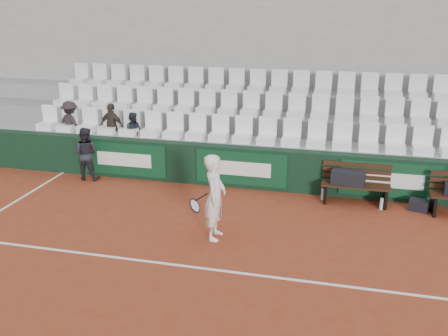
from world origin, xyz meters
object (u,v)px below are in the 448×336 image
(water_bottle_near, at_px, (323,194))
(tennis_player, at_px, (215,197))
(sports_bag_ground, at_px, (419,205))
(spectator_b, at_px, (111,110))
(bench_left, at_px, (355,194))
(water_bottle_far, at_px, (381,204))
(spectator_c, at_px, (132,115))
(sports_bag_left, at_px, (348,178))
(ball_kid, at_px, (86,154))
(spectator_a, at_px, (69,107))

(water_bottle_near, distance_m, tennis_player, 3.16)
(sports_bag_ground, height_order, spectator_b, spectator_b)
(bench_left, xyz_separation_m, water_bottle_far, (0.57, -0.23, -0.10))
(water_bottle_near, xyz_separation_m, water_bottle_far, (1.27, -0.27, -0.01))
(water_bottle_near, xyz_separation_m, spectator_c, (-4.99, 0.89, 1.38))
(spectator_c, bearing_deg, water_bottle_near, 161.66)
(sports_bag_left, height_order, tennis_player, tennis_player)
(water_bottle_far, xyz_separation_m, ball_kid, (-7.16, 0.26, 0.54))
(spectator_a, bearing_deg, spectator_b, -161.87)
(sports_bag_left, bearing_deg, water_bottle_near, 171.08)
(ball_kid, bearing_deg, spectator_c, -137.87)
(sports_bag_ground, xyz_separation_m, water_bottle_near, (-2.06, 0.14, 0.01))
(bench_left, height_order, sports_bag_ground, bench_left)
(bench_left, bearing_deg, sports_bag_ground, -3.88)
(water_bottle_near, relative_size, tennis_player, 0.16)
(sports_bag_ground, distance_m, spectator_a, 9.02)
(water_bottle_far, bearing_deg, tennis_player, -146.08)
(sports_bag_left, xyz_separation_m, water_bottle_far, (0.74, -0.19, -0.47))
(water_bottle_far, relative_size, ball_kid, 0.19)
(bench_left, distance_m, sports_bag_left, 0.42)
(sports_bag_ground, bearing_deg, ball_kid, 179.10)
(ball_kid, bearing_deg, sports_bag_ground, 175.84)
(water_bottle_near, relative_size, spectator_b, 0.22)
(spectator_a, bearing_deg, bench_left, -169.06)
(spectator_a, distance_m, spectator_c, 1.79)
(sports_bag_left, height_order, spectator_a, spectator_a)
(sports_bag_left, bearing_deg, spectator_a, 172.37)
(water_bottle_far, xyz_separation_m, spectator_b, (-6.83, 1.17, 1.49))
(water_bottle_near, height_order, spectator_b, spectator_b)
(ball_kid, distance_m, spectator_b, 1.35)
(tennis_player, xyz_separation_m, spectator_c, (-3.08, 3.31, 0.68))
(bench_left, relative_size, tennis_player, 0.90)
(water_bottle_near, bearing_deg, sports_bag_ground, -3.90)
(bench_left, xyz_separation_m, sports_bag_ground, (1.36, -0.09, -0.10))
(ball_kid, distance_m, spectator_a, 1.58)
(tennis_player, bearing_deg, ball_kid, 148.92)
(bench_left, height_order, water_bottle_far, bench_left)
(sports_bag_left, relative_size, tennis_player, 0.43)
(tennis_player, relative_size, spectator_b, 1.35)
(sports_bag_left, height_order, spectator_c, spectator_c)
(spectator_b, distance_m, spectator_c, 0.58)
(ball_kid, bearing_deg, tennis_player, 145.66)
(spectator_b, bearing_deg, ball_kid, 81.54)
(water_bottle_near, distance_m, water_bottle_far, 1.30)
(tennis_player, bearing_deg, spectator_b, 137.81)
(spectator_b, bearing_deg, tennis_player, 149.06)
(spectator_b, bearing_deg, sports_bag_left, -177.87)
(bench_left, xyz_separation_m, spectator_c, (-5.70, 0.94, 1.29))
(spectator_a, height_order, spectator_b, same)
(sports_bag_ground, xyz_separation_m, ball_kid, (-7.95, 0.12, 0.55))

